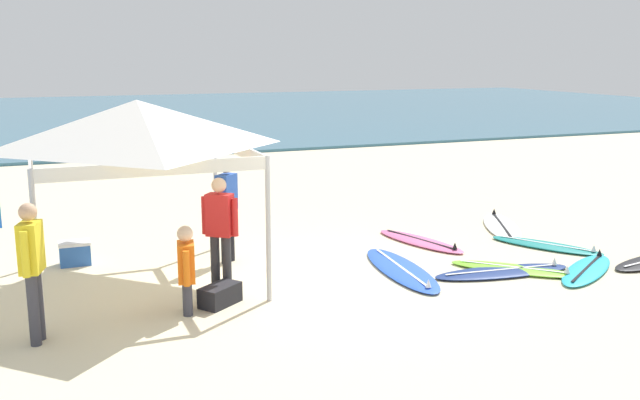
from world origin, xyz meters
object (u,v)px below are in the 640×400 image
(surfboard_lime, at_px, (514,269))
(cooler_box, at_px, (75,253))
(surfboard_cyan, at_px, (587,270))
(person_blue, at_px, (227,204))
(surfboard_blue, at_px, (401,269))
(surfboard_teal, at_px, (547,245))
(surfboard_pink, at_px, (420,241))
(gear_bag_near_tent, at_px, (220,295))
(canopy_tent, at_px, (138,125))
(person_orange, at_px, (186,266))
(person_yellow, at_px, (32,263))
(surfboard_navy, at_px, (503,272))
(surfboard_white, at_px, (502,226))
(person_red, at_px, (220,228))

(surfboard_lime, xyz_separation_m, cooler_box, (-6.46, 3.01, 0.16))
(surfboard_cyan, bearing_deg, person_blue, 152.37)
(surfboard_blue, relative_size, surfboard_teal, 1.27)
(surfboard_pink, height_order, gear_bag_near_tent, gear_bag_near_tent)
(surfboard_lime, relative_size, person_blue, 1.05)
(canopy_tent, distance_m, person_orange, 2.35)
(person_yellow, bearing_deg, gear_bag_near_tent, 10.95)
(surfboard_navy, xyz_separation_m, surfboard_blue, (-1.42, 0.71, -0.00))
(canopy_tent, relative_size, person_blue, 1.81)
(surfboard_blue, distance_m, gear_bag_near_tent, 3.08)
(surfboard_white, height_order, person_orange, person_orange)
(surfboard_white, distance_m, gear_bag_near_tent, 6.68)
(surfboard_navy, distance_m, person_red, 4.51)
(surfboard_blue, distance_m, person_orange, 3.63)
(surfboard_teal, height_order, surfboard_pink, same)
(canopy_tent, height_order, surfboard_white, canopy_tent)
(canopy_tent, distance_m, surfboard_lime, 6.23)
(gear_bag_near_tent, bearing_deg, surfboard_navy, -3.71)
(surfboard_pink, bearing_deg, surfboard_blue, -129.50)
(canopy_tent, xyz_separation_m, surfboard_blue, (3.86, -0.98, -2.35))
(surfboard_cyan, distance_m, surfboard_lime, 1.15)
(person_orange, bearing_deg, person_yellow, -170.92)
(surfboard_lime, bearing_deg, surfboard_pink, 103.93)
(surfboard_teal, bearing_deg, gear_bag_near_tent, -173.36)
(surfboard_white, height_order, gear_bag_near_tent, gear_bag_near_tent)
(person_orange, xyz_separation_m, cooler_box, (-1.25, 2.93, -0.46))
(person_blue, bearing_deg, person_orange, -117.75)
(canopy_tent, bearing_deg, person_orange, -78.23)
(surfboard_lime, bearing_deg, surfboard_cyan, -24.29)
(surfboard_navy, height_order, surfboard_cyan, same)
(surfboard_blue, relative_size, person_red, 1.51)
(surfboard_white, height_order, person_yellow, person_yellow)
(surfboard_cyan, height_order, surfboard_pink, same)
(surfboard_pink, bearing_deg, person_red, -160.67)
(canopy_tent, relative_size, cooler_box, 6.19)
(person_yellow, bearing_deg, person_orange, 9.08)
(person_red, height_order, person_blue, same)
(surfboard_white, distance_m, cooler_box, 8.05)
(surfboard_blue, bearing_deg, person_blue, 147.14)
(canopy_tent, xyz_separation_m, surfboard_lime, (5.53, -1.63, -2.35))
(surfboard_teal, height_order, person_yellow, person_yellow)
(surfboard_pink, distance_m, person_blue, 3.70)
(surfboard_teal, xyz_separation_m, person_blue, (-5.52, 1.26, 0.95))
(surfboard_blue, relative_size, cooler_box, 5.16)
(cooler_box, bearing_deg, person_orange, -66.93)
(surfboard_navy, distance_m, surfboard_pink, 2.13)
(cooler_box, bearing_deg, person_blue, -18.60)
(canopy_tent, height_order, person_yellow, canopy_tent)
(surfboard_blue, bearing_deg, surfboard_cyan, -22.53)
(canopy_tent, distance_m, surfboard_navy, 6.02)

